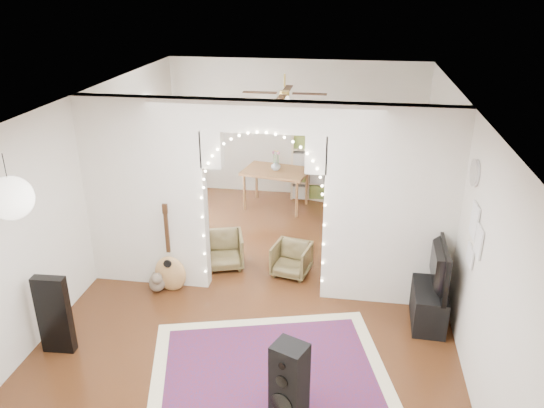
# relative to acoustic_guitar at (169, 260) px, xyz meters

# --- Properties ---
(floor) EXTENTS (7.50, 7.50, 0.00)m
(floor) POSITION_rel_acoustic_guitar_xyz_m (1.29, 0.25, -0.49)
(floor) COLOR black
(floor) RESTS_ON ground
(ceiling) EXTENTS (5.00, 7.50, 0.02)m
(ceiling) POSITION_rel_acoustic_guitar_xyz_m (1.29, 0.25, 2.21)
(ceiling) COLOR white
(ceiling) RESTS_ON wall_back
(wall_back) EXTENTS (5.00, 0.02, 2.70)m
(wall_back) POSITION_rel_acoustic_guitar_xyz_m (1.29, 4.00, 0.86)
(wall_back) COLOR silver
(wall_back) RESTS_ON floor
(wall_left) EXTENTS (0.02, 7.50, 2.70)m
(wall_left) POSITION_rel_acoustic_guitar_xyz_m (-1.21, 0.25, 0.86)
(wall_left) COLOR silver
(wall_left) RESTS_ON floor
(wall_right) EXTENTS (0.02, 7.50, 2.70)m
(wall_right) POSITION_rel_acoustic_guitar_xyz_m (3.79, 0.25, 0.86)
(wall_right) COLOR silver
(wall_right) RESTS_ON floor
(divider_wall) EXTENTS (5.00, 0.20, 2.70)m
(divider_wall) POSITION_rel_acoustic_guitar_xyz_m (1.29, 0.25, 0.93)
(divider_wall) COLOR silver
(divider_wall) RESTS_ON floor
(fairy_lights) EXTENTS (1.64, 0.04, 1.60)m
(fairy_lights) POSITION_rel_acoustic_guitar_xyz_m (1.29, 0.12, 1.06)
(fairy_lights) COLOR #FFEABF
(fairy_lights) RESTS_ON divider_wall
(window) EXTENTS (0.04, 1.20, 1.40)m
(window) POSITION_rel_acoustic_guitar_xyz_m (-1.18, 2.05, 1.01)
(window) COLOR white
(window) RESTS_ON wall_left
(wall_clock) EXTENTS (0.03, 0.31, 0.31)m
(wall_clock) POSITION_rel_acoustic_guitar_xyz_m (3.77, -0.35, 1.61)
(wall_clock) COLOR white
(wall_clock) RESTS_ON wall_right
(picture_frames) EXTENTS (0.02, 0.50, 0.70)m
(picture_frames) POSITION_rel_acoustic_guitar_xyz_m (3.77, -0.75, 1.01)
(picture_frames) COLOR white
(picture_frames) RESTS_ON wall_right
(paper_lantern) EXTENTS (0.40, 0.40, 0.40)m
(paper_lantern) POSITION_rel_acoustic_guitar_xyz_m (-0.61, -2.15, 1.76)
(paper_lantern) COLOR white
(paper_lantern) RESTS_ON ceiling
(ceiling_fan) EXTENTS (1.10, 1.10, 0.30)m
(ceiling_fan) POSITION_rel_acoustic_guitar_xyz_m (1.29, 2.25, 1.91)
(ceiling_fan) COLOR #B08E3A
(ceiling_fan) RESTS_ON ceiling
(area_rug) EXTENTS (3.04, 2.57, 0.02)m
(area_rug) POSITION_rel_acoustic_guitar_xyz_m (1.63, -1.43, -0.48)
(area_rug) COLOR maroon
(area_rug) RESTS_ON floor
(guitar_case) EXTENTS (0.38, 0.15, 0.99)m
(guitar_case) POSITION_rel_acoustic_guitar_xyz_m (-0.88, -1.47, 0.00)
(guitar_case) COLOR black
(guitar_case) RESTS_ON floor
(acoustic_guitar) EXTENTS (0.46, 0.17, 1.13)m
(acoustic_guitar) POSITION_rel_acoustic_guitar_xyz_m (0.00, 0.00, 0.00)
(acoustic_guitar) COLOR #AD7E45
(acoustic_guitar) RESTS_ON floor
(tabby_cat) EXTENTS (0.34, 0.57, 0.38)m
(tabby_cat) POSITION_rel_acoustic_guitar_xyz_m (-0.18, -0.02, -0.34)
(tabby_cat) COLOR brown
(tabby_cat) RESTS_ON floor
(floor_speaker) EXTENTS (0.41, 0.38, 0.83)m
(floor_speaker) POSITION_rel_acoustic_guitar_xyz_m (1.93, -2.04, -0.08)
(floor_speaker) COLOR black
(floor_speaker) RESTS_ON floor
(media_console) EXTENTS (0.43, 1.01, 0.50)m
(media_console) POSITION_rel_acoustic_guitar_xyz_m (3.49, -0.11, -0.24)
(media_console) COLOR black
(media_console) RESTS_ON floor
(tv) EXTENTS (0.18, 1.08, 0.62)m
(tv) POSITION_rel_acoustic_guitar_xyz_m (3.49, -0.11, 0.32)
(tv) COLOR black
(tv) RESTS_ON media_console
(bookcase) EXTENTS (1.42, 0.70, 1.41)m
(bookcase) POSITION_rel_acoustic_guitar_xyz_m (1.94, 3.75, 0.21)
(bookcase) COLOR beige
(bookcase) RESTS_ON floor
(dining_table) EXTENTS (1.33, 1.01, 0.76)m
(dining_table) POSITION_rel_acoustic_guitar_xyz_m (1.02, 3.20, 0.19)
(dining_table) COLOR brown
(dining_table) RESTS_ON floor
(flower_vase) EXTENTS (0.21, 0.21, 0.19)m
(flower_vase) POSITION_rel_acoustic_guitar_xyz_m (1.02, 3.20, 0.36)
(flower_vase) COLOR silver
(flower_vase) RESTS_ON dining_table
(dining_chair_left) EXTENTS (0.71, 0.73, 0.53)m
(dining_chair_left) POSITION_rel_acoustic_guitar_xyz_m (0.57, 0.80, -0.23)
(dining_chair_left) COLOR brown
(dining_chair_left) RESTS_ON floor
(dining_chair_right) EXTENTS (0.62, 0.63, 0.49)m
(dining_chair_right) POSITION_rel_acoustic_guitar_xyz_m (1.62, 0.72, -0.25)
(dining_chair_right) COLOR brown
(dining_chair_right) RESTS_ON floor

